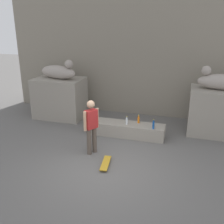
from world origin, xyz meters
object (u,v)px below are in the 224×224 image
object	(u,v)px
statue_reclining_right	(221,81)
skater	(91,125)
bottle_clear	(127,121)
statue_reclining_left	(59,72)
bottle_orange	(139,120)
skateboard	(106,163)
bottle_blue	(153,125)

from	to	relation	value
statue_reclining_right	skater	world-z (taller)	statue_reclining_right
statue_reclining_right	bottle_clear	size ratio (longest dim) A/B	5.55
statue_reclining_left	bottle_orange	world-z (taller)	statue_reclining_left
skateboard	statue_reclining_left	bearing A→B (deg)	35.15
statue_reclining_right	bottle_clear	xyz separation A→B (m)	(-2.95, -1.14, -1.32)
skateboard	bottle_clear	size ratio (longest dim) A/B	2.83
statue_reclining_left	statue_reclining_right	bearing A→B (deg)	11.97
statue_reclining_left	bottle_clear	xyz separation A→B (m)	(3.04, -1.13, -1.32)
statue_reclining_left	bottle_orange	xyz separation A→B (m)	(3.41, -0.91, -1.32)
skater	skateboard	size ratio (longest dim) A/B	2.04
statue_reclining_right	bottle_orange	xyz separation A→B (m)	(-2.58, -0.91, -1.32)
statue_reclining_left	bottle_clear	bearing A→B (deg)	-8.51
statue_reclining_right	skateboard	bearing A→B (deg)	45.41
statue_reclining_right	skateboard	xyz separation A→B (m)	(-3.06, -3.18, -1.83)
skateboard	bottle_clear	xyz separation A→B (m)	(0.11, 2.04, 0.50)
statue_reclining_left	statue_reclining_right	distance (m)	5.99
skater	bottle_orange	distance (m)	2.05
statue_reclining_right	bottle_clear	world-z (taller)	statue_reclining_right
statue_reclining_right	bottle_orange	size ratio (longest dim) A/B	5.47
bottle_clear	bottle_orange	size ratio (longest dim) A/B	0.99
bottle_clear	skater	bearing A→B (deg)	-116.28
statue_reclining_left	bottle_orange	bearing A→B (deg)	-3.01
statue_reclining_left	bottle_clear	distance (m)	3.51
skater	skateboard	xyz separation A→B (m)	(0.62, -0.57, -0.86)
statue_reclining_left	bottle_blue	xyz separation A→B (m)	(3.97, -1.29, -1.30)
bottle_orange	bottle_clear	bearing A→B (deg)	-148.35
statue_reclining_left	statue_reclining_right	size ratio (longest dim) A/B	1.05
statue_reclining_left	bottle_blue	world-z (taller)	statue_reclining_left
statue_reclining_right	skater	xyz separation A→B (m)	(-3.67, -2.61, -0.97)
bottle_clear	bottle_orange	world-z (taller)	bottle_orange
bottle_clear	bottle_orange	xyz separation A→B (m)	(0.36, 0.22, 0.00)
skater	bottle_blue	xyz separation A→B (m)	(1.66, 1.32, -0.33)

